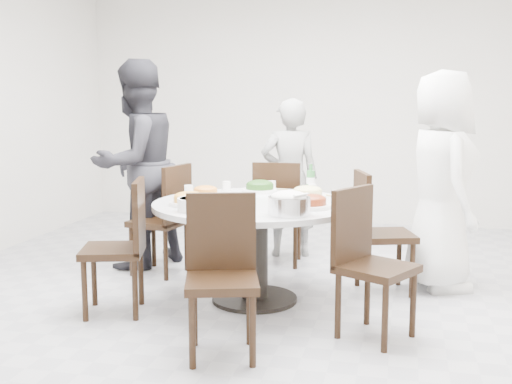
% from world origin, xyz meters
% --- Properties ---
extents(floor, '(6.00, 6.00, 0.01)m').
position_xyz_m(floor, '(0.00, 0.00, 0.00)').
color(floor, '#ACACB1').
rests_on(floor, ground).
extents(wall_back, '(6.00, 0.01, 2.80)m').
position_xyz_m(wall_back, '(0.00, 3.00, 1.40)').
color(wall_back, silver).
rests_on(wall_back, ground).
extents(wall_front, '(6.00, 0.01, 2.80)m').
position_xyz_m(wall_front, '(0.00, -3.00, 1.40)').
color(wall_front, silver).
rests_on(wall_front, ground).
extents(dining_table, '(1.50, 1.50, 0.75)m').
position_xyz_m(dining_table, '(-0.18, -0.19, 0.38)').
color(dining_table, silver).
rests_on(dining_table, floor).
extents(chair_ne, '(0.53, 0.53, 0.95)m').
position_xyz_m(chair_ne, '(0.76, 0.26, 0.47)').
color(chair_ne, black).
rests_on(chair_ne, floor).
extents(chair_n, '(0.45, 0.45, 0.95)m').
position_xyz_m(chair_n, '(-0.21, 0.92, 0.47)').
color(chair_n, black).
rests_on(chair_n, floor).
extents(chair_nw, '(0.49, 0.49, 0.95)m').
position_xyz_m(chair_nw, '(-1.16, 0.36, 0.47)').
color(chair_nw, black).
rests_on(chair_nw, floor).
extents(chair_sw, '(0.52, 0.52, 0.95)m').
position_xyz_m(chair_sw, '(-1.09, -0.67, 0.47)').
color(chair_sw, black).
rests_on(chair_sw, floor).
extents(chair_s, '(0.52, 0.52, 0.95)m').
position_xyz_m(chair_s, '(-0.13, -1.24, 0.47)').
color(chair_s, black).
rests_on(chair_s, floor).
extents(chair_se, '(0.57, 0.57, 0.95)m').
position_xyz_m(chair_se, '(0.74, -0.74, 0.47)').
color(chair_se, black).
rests_on(chair_se, floor).
extents(diner_right, '(0.78, 0.97, 1.73)m').
position_xyz_m(diner_right, '(1.17, 0.48, 0.86)').
color(diner_right, white).
rests_on(diner_right, floor).
extents(diner_middle, '(0.62, 0.49, 1.50)m').
position_xyz_m(diner_middle, '(-0.17, 1.24, 0.75)').
color(diner_middle, black).
rests_on(diner_middle, floor).
extents(diner_left, '(1.02, 1.11, 1.84)m').
position_xyz_m(diner_left, '(-1.44, 0.56, 0.92)').
color(diner_left, black).
rests_on(diner_left, floor).
extents(dish_greens, '(0.29, 0.29, 0.07)m').
position_xyz_m(dish_greens, '(-0.26, 0.32, 0.79)').
color(dish_greens, white).
rests_on(dish_greens, dining_table).
extents(dish_pale, '(0.28, 0.28, 0.08)m').
position_xyz_m(dish_pale, '(0.17, 0.09, 0.79)').
color(dish_pale, white).
rests_on(dish_pale, dining_table).
extents(dish_orange, '(0.24, 0.24, 0.06)m').
position_xyz_m(dish_orange, '(-0.60, -0.05, 0.78)').
color(dish_orange, white).
rests_on(dish_orange, dining_table).
extents(dish_redbrown, '(0.28, 0.28, 0.07)m').
position_xyz_m(dish_redbrown, '(0.25, -0.33, 0.79)').
color(dish_redbrown, white).
rests_on(dish_redbrown, dining_table).
extents(dish_tofu, '(0.28, 0.28, 0.07)m').
position_xyz_m(dish_tofu, '(-0.61, -0.41, 0.79)').
color(dish_tofu, white).
rests_on(dish_tofu, dining_table).
extents(rice_bowl, '(0.28, 0.28, 0.12)m').
position_xyz_m(rice_bowl, '(0.15, -0.62, 0.81)').
color(rice_bowl, silver).
rests_on(rice_bowl, dining_table).
extents(soup_bowl, '(0.28, 0.28, 0.09)m').
position_xyz_m(soup_bowl, '(-0.48, -0.60, 0.79)').
color(soup_bowl, white).
rests_on(soup_bowl, dining_table).
extents(beverage_bottle, '(0.07, 0.07, 0.24)m').
position_xyz_m(beverage_bottle, '(0.16, 0.36, 0.87)').
color(beverage_bottle, '#2E7336').
rests_on(beverage_bottle, dining_table).
extents(tea_cups, '(0.07, 0.07, 0.08)m').
position_xyz_m(tea_cups, '(-0.21, 0.42, 0.79)').
color(tea_cups, white).
rests_on(tea_cups, dining_table).
extents(chopsticks, '(0.24, 0.04, 0.01)m').
position_xyz_m(chopsticks, '(-0.16, 0.45, 0.76)').
color(chopsticks, tan).
rests_on(chopsticks, dining_table).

